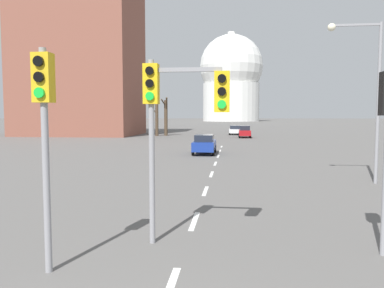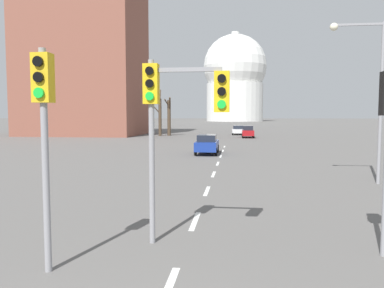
{
  "view_description": "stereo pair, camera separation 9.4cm",
  "coord_description": "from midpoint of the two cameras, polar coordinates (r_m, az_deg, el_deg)",
  "views": [
    {
      "loc": [
        1.12,
        -3.33,
        3.17
      ],
      "look_at": [
        0.12,
        5.88,
        2.46
      ],
      "focal_mm": 35.0,
      "sensor_mm": 36.0,
      "label": 1
    },
    {
      "loc": [
        1.22,
        -3.32,
        3.17
      ],
      "look_at": [
        0.12,
        5.88,
        2.46
      ],
      "focal_mm": 35.0,
      "sensor_mm": 36.0,
      "label": 2
    }
  ],
  "objects": [
    {
      "name": "lane_stripe_5",
      "position": [
        29.16,
        4.48,
        -1.86
      ],
      "size": [
        0.16,
        2.0,
        0.01
      ],
      "primitive_type": "cube",
      "color": "silver",
      "rests_on": "ground_plane"
    },
    {
      "name": "sedan_near_left",
      "position": [
        54.09,
        8.56,
        1.88
      ],
      "size": [
        1.7,
        4.55,
        1.72
      ],
      "color": "maroon",
      "rests_on": "ground_plane"
    },
    {
      "name": "traffic_signal_centre_tall",
      "position": [
        9.04,
        -2.12,
        5.88
      ],
      "size": [
        2.07,
        0.34,
        4.5
      ],
      "color": "gray",
      "rests_on": "ground_plane"
    },
    {
      "name": "lane_stripe_1",
      "position": [
        11.47,
        0.71,
        -11.62
      ],
      "size": [
        0.16,
        2.0,
        0.01
      ],
      "primitive_type": "cube",
      "color": "silver",
      "rests_on": "ground_plane"
    },
    {
      "name": "bare_tree_left_far",
      "position": [
        58.06,
        -4.88,
        4.35
      ],
      "size": [
        1.48,
        2.24,
        7.2
      ],
      "color": "#473828",
      "rests_on": "ground_plane"
    },
    {
      "name": "capitol_dome",
      "position": [
        208.04,
        6.56,
        9.95
      ],
      "size": [
        34.1,
        34.1,
        48.17
      ],
      "color": "silver",
      "rests_on": "ground_plane"
    },
    {
      "name": "sedan_near_right",
      "position": [
        30.7,
        2.39,
        -0.01
      ],
      "size": [
        1.8,
        4.27,
        1.59
      ],
      "color": "navy",
      "rests_on": "ground_plane"
    },
    {
      "name": "lane_stripe_6",
      "position": [
        33.63,
        4.79,
        -1.03
      ],
      "size": [
        0.16,
        2.0,
        0.01
      ],
      "primitive_type": "cube",
      "color": "silver",
      "rests_on": "ground_plane"
    },
    {
      "name": "lane_stripe_7",
      "position": [
        38.11,
        5.04,
        -0.4
      ],
      "size": [
        0.16,
        2.0,
        0.01
      ],
      "primitive_type": "cube",
      "color": "silver",
      "rests_on": "ground_plane"
    },
    {
      "name": "apartment_block_left",
      "position": [
        64.28,
        -16.06,
        12.41
      ],
      "size": [
        18.0,
        14.0,
        24.67
      ],
      "primitive_type": "cube",
      "color": "brown",
      "rests_on": "ground_plane"
    },
    {
      "name": "traffic_signal_near_left",
      "position": [
        7.93,
        -21.32,
        3.87
      ],
      "size": [
        0.36,
        0.34,
        4.48
      ],
      "color": "gray",
      "rests_on": "ground_plane"
    },
    {
      "name": "street_lamp_right",
      "position": [
        19.12,
        25.69,
        8.33
      ],
      "size": [
        2.43,
        0.36,
        7.38
      ],
      "color": "gray",
      "rests_on": "ground_plane"
    },
    {
      "name": "lane_stripe_2",
      "position": [
        15.83,
        2.46,
        -7.15
      ],
      "size": [
        0.16,
        2.0,
        0.01
      ],
      "primitive_type": "cube",
      "color": "silver",
      "rests_on": "ground_plane"
    },
    {
      "name": "bare_tree_left_near",
      "position": [
        58.52,
        -3.47,
        4.25
      ],
      "size": [
        1.21,
        2.47,
        5.99
      ],
      "color": "#473828",
      "rests_on": "ground_plane"
    },
    {
      "name": "lane_stripe_4",
      "position": [
        24.69,
        4.05,
        -2.99
      ],
      "size": [
        0.16,
        2.0,
        0.01
      ],
      "primitive_type": "cube",
      "color": "silver",
      "rests_on": "ground_plane"
    },
    {
      "name": "sedan_mid_centre",
      "position": [
        62.13,
        7.07,
        2.16
      ],
      "size": [
        1.92,
        4.49,
        1.53
      ],
      "color": "silver",
      "rests_on": "ground_plane"
    },
    {
      "name": "lane_stripe_3",
      "position": [
        20.25,
        3.43,
        -4.62
      ],
      "size": [
        0.16,
        2.0,
        0.01
      ],
      "primitive_type": "cube",
      "color": "silver",
      "rests_on": "ground_plane"
    }
  ]
}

